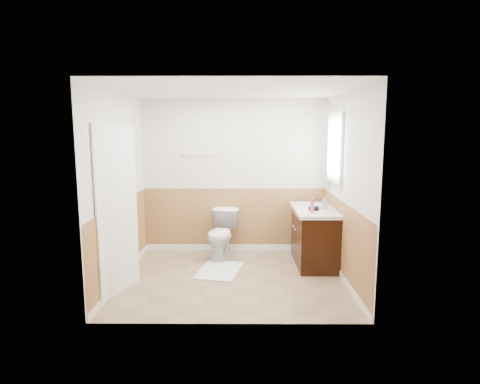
{
  "coord_description": "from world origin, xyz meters",
  "views": [
    {
      "loc": [
        0.13,
        -5.15,
        1.99
      ],
      "look_at": [
        0.1,
        0.25,
        1.15
      ],
      "focal_mm": 29.59,
      "sensor_mm": 36.0,
      "label": 1
    }
  ],
  "objects_px": {
    "toilet": "(221,234)",
    "lotion_bottle": "(312,205)",
    "soap_dispenser": "(324,203)",
    "bath_mat": "(219,270)",
    "vanity_cabinet": "(314,238)"
  },
  "relations": [
    {
      "from": "toilet",
      "to": "vanity_cabinet",
      "type": "xyz_separation_m",
      "value": [
        1.41,
        -0.27,
        0.02
      ]
    },
    {
      "from": "vanity_cabinet",
      "to": "soap_dispenser",
      "type": "xyz_separation_m",
      "value": [
        0.12,
        -0.06,
        0.54
      ]
    },
    {
      "from": "lotion_bottle",
      "to": "soap_dispenser",
      "type": "xyz_separation_m",
      "value": [
        0.22,
        0.25,
        -0.02
      ]
    },
    {
      "from": "bath_mat",
      "to": "lotion_bottle",
      "type": "distance_m",
      "value": 1.62
    },
    {
      "from": "vanity_cabinet",
      "to": "soap_dispenser",
      "type": "bearing_deg",
      "value": -26.03
    },
    {
      "from": "vanity_cabinet",
      "to": "soap_dispenser",
      "type": "relative_size",
      "value": 6.3
    },
    {
      "from": "lotion_bottle",
      "to": "soap_dispenser",
      "type": "distance_m",
      "value": 0.34
    },
    {
      "from": "toilet",
      "to": "lotion_bottle",
      "type": "bearing_deg",
      "value": -12.68
    },
    {
      "from": "lotion_bottle",
      "to": "soap_dispenser",
      "type": "bearing_deg",
      "value": 49.21
    },
    {
      "from": "toilet",
      "to": "bath_mat",
      "type": "distance_m",
      "value": 0.71
    },
    {
      "from": "bath_mat",
      "to": "lotion_bottle",
      "type": "bearing_deg",
      "value": 1.2
    },
    {
      "from": "bath_mat",
      "to": "lotion_bottle",
      "type": "xyz_separation_m",
      "value": [
        1.31,
        0.03,
        0.95
      ]
    },
    {
      "from": "toilet",
      "to": "bath_mat",
      "type": "height_order",
      "value": "toilet"
    },
    {
      "from": "lotion_bottle",
      "to": "soap_dispenser",
      "type": "relative_size",
      "value": 1.26
    },
    {
      "from": "lotion_bottle",
      "to": "toilet",
      "type": "bearing_deg",
      "value": 155.97
    }
  ]
}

